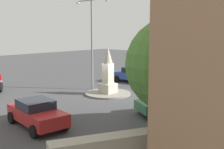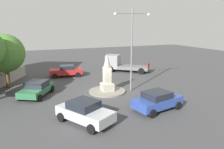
% 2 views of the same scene
% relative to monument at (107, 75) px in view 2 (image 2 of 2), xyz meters
% --- Properties ---
extents(ground_plane, '(80.00, 80.00, 0.00)m').
position_rel_monument_xyz_m(ground_plane, '(0.00, 0.00, -1.68)').
color(ground_plane, '#424244').
extents(traffic_island, '(3.63, 3.63, 0.14)m').
position_rel_monument_xyz_m(traffic_island, '(0.00, 0.00, -1.61)').
color(traffic_island, gray).
rests_on(traffic_island, ground).
extents(monument, '(1.13, 1.13, 3.69)m').
position_rel_monument_xyz_m(monument, '(0.00, 0.00, 0.00)').
color(monument, '#B2AA99').
rests_on(monument, traffic_island).
extents(streetlamp, '(3.77, 0.28, 8.09)m').
position_rel_monument_xyz_m(streetlamp, '(-2.36, 0.52, 3.20)').
color(streetlamp, slate).
rests_on(streetlamp, ground).
extents(car_silver_passing, '(3.57, 4.39, 1.52)m').
position_rel_monument_xyz_m(car_silver_passing, '(3.83, 5.66, -0.90)').
color(car_silver_passing, '#B7BABF').
rests_on(car_silver_passing, ground).
extents(car_red_parked_left, '(4.22, 2.32, 1.44)m').
position_rel_monument_xyz_m(car_red_parked_left, '(2.51, -8.07, -0.94)').
color(car_red_parked_left, '#B22323').
rests_on(car_red_parked_left, ground).
extents(car_blue_waiting, '(4.24, 2.64, 1.49)m').
position_rel_monument_xyz_m(car_blue_waiting, '(-1.97, 5.69, -0.90)').
color(car_blue_waiting, '#2D479E').
rests_on(car_blue_waiting, ground).
extents(car_green_approaching, '(3.56, 4.35, 1.39)m').
position_rel_monument_xyz_m(car_green_approaching, '(6.48, -1.41, -0.95)').
color(car_green_approaching, '#2D6B42').
rests_on(car_green_approaching, ground).
extents(truck_grey_far_side, '(5.89, 5.33, 2.30)m').
position_rel_monument_xyz_m(truck_grey_far_side, '(-5.28, -8.21, -0.62)').
color(truck_grey_far_side, gray).
rests_on(truck_grey_far_side, ground).
extents(tree_mid_cluster, '(3.99, 3.99, 5.63)m').
position_rel_monument_xyz_m(tree_mid_cluster, '(9.12, -5.64, 1.94)').
color(tree_mid_cluster, brown).
rests_on(tree_mid_cluster, ground).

